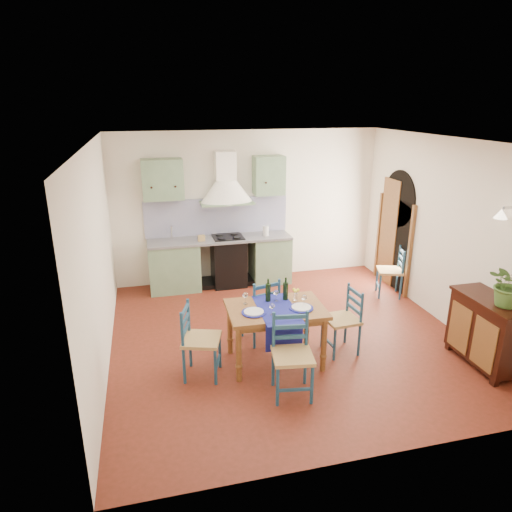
# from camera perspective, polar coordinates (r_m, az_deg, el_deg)

# --- Properties ---
(floor) EXTENTS (5.00, 5.00, 0.00)m
(floor) POSITION_cam_1_polar(r_m,az_deg,el_deg) (6.84, 3.86, -9.96)
(floor) COLOR #4C1E10
(floor) RESTS_ON ground
(back_wall) EXTENTS (5.00, 0.96, 2.80)m
(back_wall) POSITION_cam_1_polar(r_m,az_deg,el_deg) (8.41, -3.79, 3.38)
(back_wall) COLOR silver
(back_wall) RESTS_ON ground
(right_wall) EXTENTS (0.26, 5.00, 2.80)m
(right_wall) POSITION_cam_1_polar(r_m,az_deg,el_deg) (7.65, 21.55, 2.74)
(right_wall) COLOR silver
(right_wall) RESTS_ON ground
(left_wall) EXTENTS (0.04, 5.00, 2.80)m
(left_wall) POSITION_cam_1_polar(r_m,az_deg,el_deg) (6.03, -19.12, -0.50)
(left_wall) COLOR silver
(left_wall) RESTS_ON ground
(ceiling) EXTENTS (5.00, 5.00, 0.01)m
(ceiling) POSITION_cam_1_polar(r_m,az_deg,el_deg) (6.01, 4.46, 14.18)
(ceiling) COLOR silver
(ceiling) RESTS_ON back_wall
(dining_table) EXTENTS (1.26, 0.95, 1.10)m
(dining_table) POSITION_cam_1_polar(r_m,az_deg,el_deg) (5.90, 2.52, -7.26)
(dining_table) COLOR brown
(dining_table) RESTS_ON ground
(chair_near) EXTENTS (0.52, 0.52, 0.98)m
(chair_near) POSITION_cam_1_polar(r_m,az_deg,el_deg) (5.40, 4.52, -12.23)
(chair_near) COLOR navy
(chair_near) RESTS_ON ground
(chair_far) EXTENTS (0.55, 0.55, 0.97)m
(chair_far) POSITION_cam_1_polar(r_m,az_deg,el_deg) (6.49, 0.67, -6.58)
(chair_far) COLOR navy
(chair_far) RESTS_ON ground
(chair_left) EXTENTS (0.56, 0.56, 0.96)m
(chair_left) POSITION_cam_1_polar(r_m,az_deg,el_deg) (5.75, -7.15, -10.40)
(chair_left) COLOR navy
(chair_left) RESTS_ON ground
(chair_right) EXTENTS (0.46, 0.46, 0.92)m
(chair_right) POSITION_cam_1_polar(r_m,az_deg,el_deg) (6.35, 10.88, -7.82)
(chair_right) COLOR navy
(chair_right) RESTS_ON ground
(chair_spare) EXTENTS (0.53, 0.53, 0.88)m
(chair_spare) POSITION_cam_1_polar(r_m,az_deg,el_deg) (8.34, 16.58, -1.83)
(chair_spare) COLOR navy
(chair_spare) RESTS_ON ground
(sideboard) EXTENTS (0.50, 1.05, 0.94)m
(sideboard) POSITION_cam_1_polar(r_m,az_deg,el_deg) (6.62, 26.93, -8.20)
(sideboard) COLOR black
(sideboard) RESTS_ON ground
(potted_plant) EXTENTS (0.54, 0.48, 0.56)m
(potted_plant) POSITION_cam_1_polar(r_m,az_deg,el_deg) (6.24, 29.17, -3.07)
(potted_plant) COLOR #3E6529
(potted_plant) RESTS_ON sideboard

